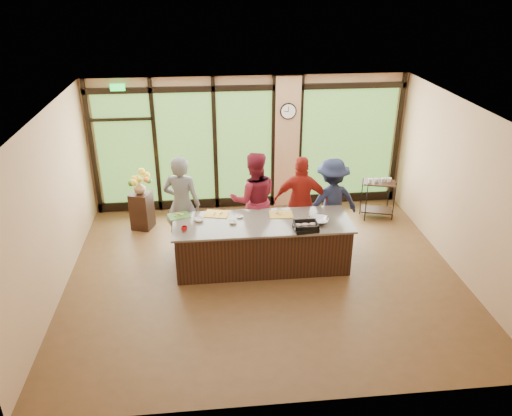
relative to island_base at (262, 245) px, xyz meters
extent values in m
plane|color=#53391D|center=(0.00, -0.30, -0.44)|extent=(7.00, 7.00, 0.00)
plane|color=silver|center=(0.00, -0.30, 2.56)|extent=(7.00, 7.00, 0.00)
plane|color=tan|center=(0.00, 2.70, 1.06)|extent=(7.00, 0.00, 7.00)
plane|color=tan|center=(-3.50, -0.30, 1.06)|extent=(0.00, 6.00, 6.00)
plane|color=tan|center=(3.50, -0.30, 1.06)|extent=(0.00, 6.00, 6.00)
cube|color=tan|center=(0.85, 2.64, 1.06)|extent=(0.55, 0.12, 3.00)
cube|color=black|center=(0.00, 2.65, 2.31)|extent=(6.90, 0.08, 0.12)
cube|color=black|center=(0.00, 2.65, -0.32)|extent=(6.90, 0.08, 0.20)
cube|color=#19D83F|center=(-2.70, 2.60, 2.39)|extent=(0.30, 0.04, 0.14)
cube|color=#3B7027|center=(-2.70, 2.67, 1.01)|extent=(1.20, 0.02, 2.50)
cube|color=#3B7027|center=(-1.40, 2.67, 1.01)|extent=(1.20, 0.02, 2.50)
cube|color=#3B7027|center=(-0.10, 2.67, 1.01)|extent=(1.20, 0.02, 2.50)
cube|color=#3B7027|center=(2.25, 2.67, 1.01)|extent=(2.10, 0.02, 2.50)
cube|color=black|center=(-3.40, 2.65, 1.06)|extent=(0.08, 0.08, 3.00)
cube|color=black|center=(-2.05, 2.65, 1.06)|extent=(0.08, 0.08, 3.00)
cube|color=black|center=(-0.75, 2.65, 1.06)|extent=(0.08, 0.08, 3.00)
cube|color=black|center=(0.55, 2.65, 1.06)|extent=(0.08, 0.08, 3.00)
cube|color=black|center=(1.15, 2.65, 1.06)|extent=(0.08, 0.08, 3.00)
cube|color=black|center=(3.40, 2.65, 1.06)|extent=(0.08, 0.08, 3.00)
cube|color=black|center=(0.00, 0.00, 0.00)|extent=(3.10, 1.00, 0.88)
cube|color=gray|center=(0.00, 0.00, 0.46)|extent=(3.20, 1.10, 0.04)
cylinder|color=black|center=(0.85, 2.57, 1.81)|extent=(0.36, 0.04, 0.36)
cylinder|color=white|center=(0.85, 2.55, 1.81)|extent=(0.31, 0.01, 0.31)
cube|color=black|center=(0.85, 2.55, 1.86)|extent=(0.01, 0.00, 0.11)
cube|color=black|center=(0.80, 2.55, 1.81)|extent=(0.09, 0.00, 0.01)
imported|color=slate|center=(-1.45, 0.77, 0.53)|extent=(0.80, 0.63, 1.95)
imported|color=maroon|center=(-0.07, 0.86, 0.53)|extent=(0.97, 0.77, 1.94)
imported|color=maroon|center=(0.85, 0.75, 0.49)|extent=(1.16, 0.67, 1.85)
imported|color=#1C233E|center=(1.45, 0.78, 0.45)|extent=(1.27, 0.90, 1.78)
cube|color=black|center=(0.71, -0.39, 0.52)|extent=(0.44, 0.36, 0.07)
imported|color=silver|center=(0.99, -0.14, 0.52)|extent=(0.40, 0.40, 0.09)
cube|color=#438530|center=(-1.50, 0.39, 0.49)|extent=(0.45, 0.39, 0.01)
cube|color=gold|center=(-0.80, 0.39, 0.49)|extent=(0.49, 0.41, 0.01)
cube|color=gold|center=(0.38, 0.25, 0.49)|extent=(0.45, 0.34, 0.01)
imported|color=white|center=(-1.13, 0.15, 0.51)|extent=(0.19, 0.19, 0.05)
imported|color=white|center=(-0.53, -0.01, 0.50)|extent=(0.18, 0.18, 0.04)
imported|color=white|center=(-0.39, 0.22, 0.50)|extent=(0.14, 0.14, 0.03)
imported|color=#AA1116|center=(-1.38, -0.21, 0.52)|extent=(0.11, 0.11, 0.09)
cube|color=black|center=(-2.36, 1.79, -0.04)|extent=(0.51, 0.51, 0.80)
imported|color=#937350|center=(-2.36, 1.79, 0.49)|extent=(0.32, 0.32, 0.26)
cube|color=black|center=(2.77, 1.77, -0.26)|extent=(0.76, 0.57, 0.03)
cube|color=black|center=(2.77, 1.77, 0.39)|extent=(0.76, 0.57, 0.03)
cylinder|color=black|center=(2.45, 1.60, 0.00)|extent=(0.02, 0.02, 0.88)
cylinder|color=black|center=(3.08, 1.60, 0.00)|extent=(0.02, 0.02, 0.88)
cylinder|color=black|center=(2.45, 1.95, 0.00)|extent=(0.02, 0.02, 0.88)
cylinder|color=black|center=(3.08, 1.95, 0.00)|extent=(0.02, 0.02, 0.88)
imported|color=silver|center=(2.55, 1.77, 0.45)|extent=(0.12, 0.12, 0.09)
imported|color=silver|center=(2.70, 1.77, 0.45)|extent=(0.12, 0.12, 0.09)
imported|color=silver|center=(2.84, 1.77, 0.45)|extent=(0.12, 0.12, 0.09)
imported|color=silver|center=(2.98, 1.77, 0.45)|extent=(0.12, 0.12, 0.09)
camera|label=1|loc=(-0.92, -7.90, 4.56)|focal=35.00mm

